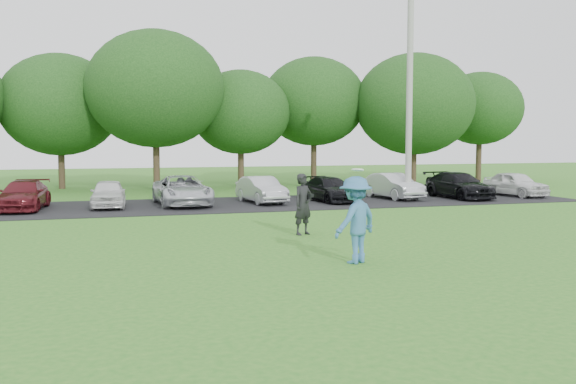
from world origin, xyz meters
name	(u,v)px	position (x,y,z in m)	size (l,w,h in m)	color
ground	(332,260)	(0.00, 0.00, 0.00)	(100.00, 100.00, 0.00)	#296F1F
parking_lot	(224,204)	(0.00, 13.00, 0.01)	(32.00, 6.50, 0.03)	black
utility_pole	(409,100)	(8.36, 12.37, 4.53)	(0.28, 0.28, 9.07)	#9F9E9A
frisbee_player	(355,220)	(0.38, -0.51, 0.98)	(1.46, 1.25, 2.16)	teal
camera_bystander	(303,204)	(0.58, 3.90, 0.90)	(0.78, 0.67, 1.79)	black
parked_cars	(221,191)	(-0.12, 13.01, 0.61)	(30.60, 4.83, 1.23)	black
tree_row	(216,102)	(1.51, 22.76, 4.91)	(42.39, 9.85, 8.64)	#38281C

